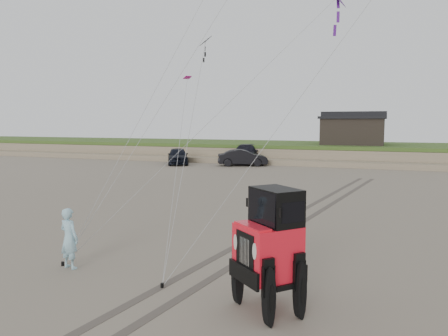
% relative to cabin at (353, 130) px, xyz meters
% --- Properties ---
extents(ground, '(160.00, 160.00, 0.00)m').
position_rel_cabin_xyz_m(ground, '(-2.00, -37.00, -3.24)').
color(ground, '#6B6054').
rests_on(ground, ground).
extents(dune_ridge, '(160.00, 14.25, 1.73)m').
position_rel_cabin_xyz_m(dune_ridge, '(-2.00, 0.50, -2.42)').
color(dune_ridge, '#7A6B54').
rests_on(dune_ridge, ground).
extents(cabin, '(6.40, 5.40, 3.35)m').
position_rel_cabin_xyz_m(cabin, '(0.00, 0.00, 0.00)').
color(cabin, black).
rests_on(cabin, dune_ridge).
extents(truck_a, '(3.84, 5.00, 1.59)m').
position_rel_cabin_xyz_m(truck_a, '(-15.31, -9.22, -2.44)').
color(truck_a, black).
rests_on(truck_a, ground).
extents(truck_b, '(4.82, 3.11, 1.50)m').
position_rel_cabin_xyz_m(truck_b, '(-9.02, -8.58, -2.49)').
color(truck_b, black).
rests_on(truck_b, ground).
extents(truck_c, '(3.48, 6.46, 1.78)m').
position_rel_cabin_xyz_m(truck_c, '(-9.83, -4.93, -2.35)').
color(truck_c, black).
rests_on(truck_c, ground).
extents(jeep, '(5.56, 5.84, 2.10)m').
position_rel_cabin_xyz_m(jeep, '(1.19, -37.76, -2.19)').
color(jeep, red).
rests_on(jeep, ground).
extents(man, '(0.68, 0.51, 1.68)m').
position_rel_cabin_xyz_m(man, '(-4.59, -37.04, -2.40)').
color(man, '#85B8CD').
rests_on(man, ground).
extents(stake_main, '(0.08, 0.08, 0.12)m').
position_rel_cabin_xyz_m(stake_main, '(-4.92, -36.96, -3.18)').
color(stake_main, black).
rests_on(stake_main, ground).
extents(stake_aux, '(0.08, 0.08, 0.12)m').
position_rel_cabin_xyz_m(stake_aux, '(-1.53, -37.42, -3.18)').
color(stake_aux, black).
rests_on(stake_aux, ground).
extents(tire_tracks, '(5.22, 29.74, 0.01)m').
position_rel_cabin_xyz_m(tire_tracks, '(0.00, -29.00, -3.23)').
color(tire_tracks, '#4C443D').
rests_on(tire_tracks, ground).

